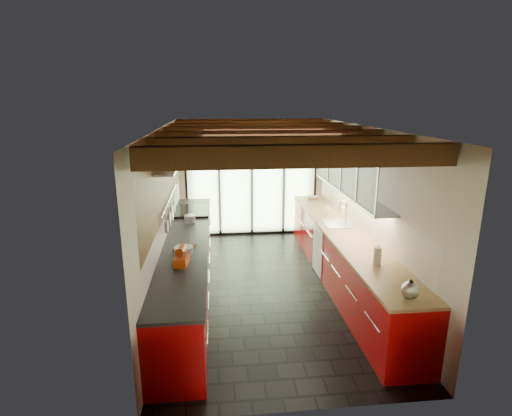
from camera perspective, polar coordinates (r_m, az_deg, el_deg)
The scene contains 18 objects.
ground at distance 6.75m, azimuth 1.58°, elevation -11.16°, with size 5.50×5.50×0.00m, color black.
room_shell at distance 6.20m, azimuth 1.69°, elevation 2.66°, with size 5.50×5.50×5.50m.
ceiling_beams at distance 6.44m, azimuth 1.30°, elevation 10.43°, with size 3.14×5.06×4.90m.
glass_door at distance 8.83m, azimuth -0.61°, elevation 6.51°, with size 2.95×0.10×2.90m.
left_counter at distance 6.53m, azimuth -9.67°, elevation -7.89°, with size 0.68×5.00×0.92m.
range_stove at distance 7.88m, azimuth -9.03°, elevation -3.69°, with size 0.66×0.90×0.97m.
right_counter at distance 6.83m, azimuth 12.34°, elevation -6.96°, with size 0.68×5.00×0.92m.
sink_assembly at distance 7.03m, azimuth 11.68°, elevation -1.96°, with size 0.45×0.52×0.43m.
upper_cabinets_right at distance 6.78m, azimuth 13.49°, elevation 5.04°, with size 0.34×3.00×3.00m.
left_wall_fixtures at distance 6.27m, azimuth -11.91°, elevation 4.62°, with size 0.28×2.60×0.96m.
stand_mixer at distance 5.31m, azimuth -10.60°, elevation -6.90°, with size 0.21×0.31×0.26m.
pot_large at distance 7.09m, azimuth -9.43°, elevation -1.50°, with size 0.20×0.20×0.13m, color silver.
pot_small at distance 5.69m, azimuth -10.28°, elevation -5.96°, with size 0.26×0.26×0.10m, color silver.
cutting_board at distance 5.89m, azimuth -10.12°, elevation -5.59°, with size 0.23×0.32×0.03m, color brown.
kettle at distance 4.72m, azimuth 21.20°, elevation -10.74°, with size 0.23×0.26×0.23m.
paper_towel at distance 5.46m, azimuth 16.97°, elevation -6.58°, with size 0.12×0.12×0.28m.
soap_bottle at distance 7.58m, azimuth 10.20°, elevation -0.25°, with size 0.08×0.08×0.18m, color silver.
bowl at distance 8.72m, azimuth 8.04°, elevation 1.48°, with size 0.23×0.23×0.06m, color silver.
Camera 1 is at (-0.80, -5.99, 3.01)m, focal length 28.00 mm.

